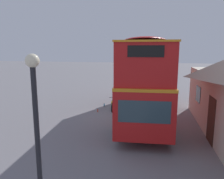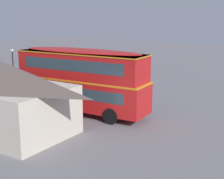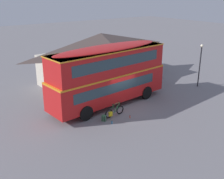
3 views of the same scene
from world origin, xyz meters
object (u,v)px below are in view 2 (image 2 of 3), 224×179
Objects in this scene: water_bottle_blue_sports at (125,106)px; street_lamp at (13,65)px; double_decker_bus at (81,78)px; backpack_on_ground at (122,107)px; touring_bicycle at (110,104)px; water_bottle_red_squeeze at (109,103)px.

street_lamp is at bearing 7.75° from water_bottle_blue_sports.
double_decker_bus reaches higher than street_lamp.
double_decker_bus is 9.57m from street_lamp.
backpack_on_ground is 0.74m from water_bottle_blue_sports.
touring_bicycle is 0.43× the size of street_lamp.
double_decker_bus is 21.27× the size of backpack_on_ground.
water_bottle_blue_sports is (-1.89, -3.00, -2.54)m from double_decker_bus.
water_bottle_blue_sports is 0.06× the size of street_lamp.
water_bottle_blue_sports is at bearing -133.29° from touring_bicycle.
backpack_on_ground reaches higher than water_bottle_blue_sports.
double_decker_bus reaches higher than backpack_on_ground.
backpack_on_ground is 1.95m from water_bottle_red_squeeze.
double_decker_bus is at bearing 84.33° from water_bottle_red_squeeze.
touring_bicycle is at bearing -176.46° from street_lamp.
water_bottle_red_squeeze is 1.59m from water_bottle_blue_sports.
street_lamp reaches higher than water_bottle_blue_sports.
street_lamp is (11.35, 1.54, 2.46)m from water_bottle_blue_sports.
backpack_on_ground is 2.10× the size of water_bottle_red_squeeze.
water_bottle_blue_sports is (0.21, -0.69, -0.15)m from backpack_on_ground.
touring_bicycle is at bearing 10.70° from backpack_on_ground.
double_decker_bus is 3.97m from water_bottle_red_squeeze.
backpack_on_ground is (-2.10, -2.31, -2.39)m from double_decker_bus.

